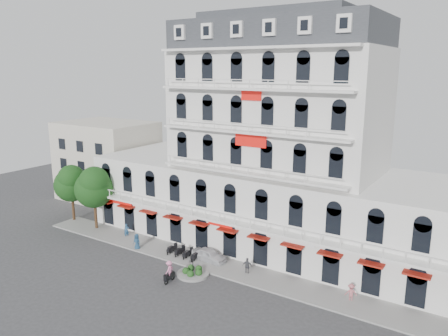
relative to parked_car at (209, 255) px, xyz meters
The scene contains 14 objects.
ground 10.14m from the parked_car, 69.86° to the right, with size 120.00×120.00×0.00m, color #38383A.
sidewalk 3.57m from the parked_car, ahead, with size 53.00×4.00×0.16m, color gray.
main_building 13.05m from the parked_car, 67.70° to the left, with size 45.00×15.00×25.80m.
flank_building_west 29.01m from the parked_car, 158.40° to the left, with size 14.00×10.00×12.00m, color beige.
traffic_island 3.56m from the parked_car, 82.15° to the right, with size 3.20×3.20×1.60m.
parked_scooter_row 3.03m from the parked_car, 166.28° to the right, with size 4.40×1.80×1.10m, color black, non-canonical shape.
tree_west_outer 22.95m from the parked_car, behind, with size 4.50×4.48×7.76m.
tree_west_inner 18.17m from the parked_car, behind, with size 4.76×4.76×8.25m.
parked_car is the anchor object (origin of this frame).
rider_center 5.93m from the parked_car, 94.98° to the right, with size 0.74×1.70×2.18m.
pedestrian_left 8.77m from the parked_car, 166.96° to the right, with size 0.91×0.59×1.87m, color navy.
pedestrian_mid 4.94m from the parked_car, ahead, with size 1.02×0.43×1.75m, color #4D4E54.
pedestrian_right 15.10m from the parked_car, ahead, with size 1.08×0.62×1.67m, color #B9626A.
pedestrian_far 12.15m from the parked_car, behind, with size 0.63×0.41×1.71m, color #2A547E.
Camera 1 is at (21.23, -25.63, 19.92)m, focal length 35.00 mm.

